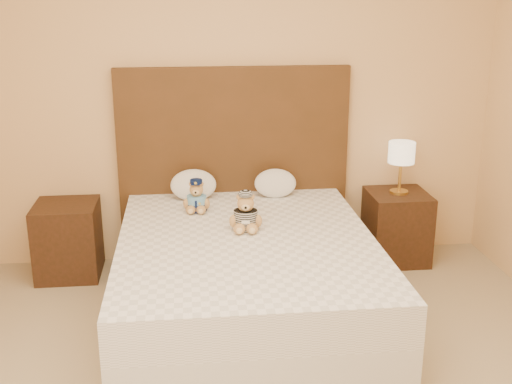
{
  "coord_description": "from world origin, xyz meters",
  "views": [
    {
      "loc": [
        -0.36,
        -2.53,
        2.03
      ],
      "look_at": [
        0.09,
        1.45,
        0.77
      ],
      "focal_mm": 45.0,
      "sensor_mm": 36.0,
      "label": 1
    }
  ],
  "objects_px": {
    "bed": "(247,278)",
    "pillow_left": "(193,183)",
    "teddy_prisoner": "(246,212)",
    "lamp": "(401,155)",
    "teddy_police": "(197,196)",
    "pillow_right": "(275,182)",
    "nightstand_left": "(68,240)",
    "nightstand_right": "(396,227)"
  },
  "relations": [
    {
      "from": "bed",
      "to": "pillow_left",
      "type": "distance_m",
      "value": 0.97
    },
    {
      "from": "teddy_prisoner",
      "to": "pillow_left",
      "type": "relative_size",
      "value": 0.74
    },
    {
      "from": "lamp",
      "to": "teddy_police",
      "type": "xyz_separation_m",
      "value": [
        -1.55,
        -0.25,
        -0.18
      ]
    },
    {
      "from": "bed",
      "to": "teddy_police",
      "type": "height_order",
      "value": "teddy_police"
    },
    {
      "from": "pillow_left",
      "to": "pillow_right",
      "type": "bearing_deg",
      "value": 0.0
    },
    {
      "from": "nightstand_left",
      "to": "pillow_right",
      "type": "distance_m",
      "value": 1.59
    },
    {
      "from": "bed",
      "to": "teddy_prisoner",
      "type": "distance_m",
      "value": 0.42
    },
    {
      "from": "bed",
      "to": "nightstand_left",
      "type": "bearing_deg",
      "value": 147.38
    },
    {
      "from": "teddy_police",
      "to": "pillow_left",
      "type": "height_order",
      "value": "pillow_left"
    },
    {
      "from": "nightstand_right",
      "to": "teddy_prisoner",
      "type": "relative_size",
      "value": 2.21
    },
    {
      "from": "pillow_left",
      "to": "pillow_right",
      "type": "relative_size",
      "value": 1.07
    },
    {
      "from": "lamp",
      "to": "teddy_police",
      "type": "bearing_deg",
      "value": -170.83
    },
    {
      "from": "teddy_prisoner",
      "to": "pillow_left",
      "type": "bearing_deg",
      "value": 120.25
    },
    {
      "from": "lamp",
      "to": "teddy_prisoner",
      "type": "distance_m",
      "value": 1.42
    },
    {
      "from": "bed",
      "to": "pillow_right",
      "type": "bearing_deg",
      "value": 70.32
    },
    {
      "from": "teddy_prisoner",
      "to": "pillow_right",
      "type": "distance_m",
      "value": 0.75
    },
    {
      "from": "teddy_police",
      "to": "pillow_right",
      "type": "height_order",
      "value": "teddy_police"
    },
    {
      "from": "nightstand_right",
      "to": "bed",
      "type": "bearing_deg",
      "value": -147.38
    },
    {
      "from": "lamp",
      "to": "pillow_right",
      "type": "distance_m",
      "value": 0.97
    },
    {
      "from": "lamp",
      "to": "teddy_police",
      "type": "relative_size",
      "value": 1.76
    },
    {
      "from": "nightstand_left",
      "to": "pillow_left",
      "type": "height_order",
      "value": "pillow_left"
    },
    {
      "from": "nightstand_left",
      "to": "pillow_right",
      "type": "relative_size",
      "value": 1.74
    },
    {
      "from": "bed",
      "to": "pillow_left",
      "type": "relative_size",
      "value": 5.91
    },
    {
      "from": "nightstand_left",
      "to": "lamp",
      "type": "relative_size",
      "value": 1.38
    },
    {
      "from": "bed",
      "to": "pillow_left",
      "type": "bearing_deg",
      "value": 110.84
    },
    {
      "from": "nightstand_right",
      "to": "teddy_police",
      "type": "relative_size",
      "value": 2.42
    },
    {
      "from": "teddy_prisoner",
      "to": "pillow_left",
      "type": "distance_m",
      "value": 0.76
    },
    {
      "from": "bed",
      "to": "teddy_prisoner",
      "type": "height_order",
      "value": "teddy_prisoner"
    },
    {
      "from": "bed",
      "to": "pillow_left",
      "type": "height_order",
      "value": "pillow_left"
    },
    {
      "from": "teddy_prisoner",
      "to": "pillow_right",
      "type": "height_order",
      "value": "teddy_prisoner"
    },
    {
      "from": "bed",
      "to": "nightstand_left",
      "type": "distance_m",
      "value": 1.48
    },
    {
      "from": "nightstand_left",
      "to": "lamp",
      "type": "height_order",
      "value": "lamp"
    },
    {
      "from": "nightstand_right",
      "to": "teddy_police",
      "type": "height_order",
      "value": "teddy_police"
    },
    {
      "from": "pillow_left",
      "to": "nightstand_left",
      "type": "bearing_deg",
      "value": -178.16
    },
    {
      "from": "lamp",
      "to": "teddy_prisoner",
      "type": "xyz_separation_m",
      "value": [
        -1.24,
        -0.66,
        -0.17
      ]
    },
    {
      "from": "pillow_right",
      "to": "pillow_left",
      "type": "bearing_deg",
      "value": 180.0
    },
    {
      "from": "nightstand_right",
      "to": "lamp",
      "type": "bearing_deg",
      "value": 180.0
    },
    {
      "from": "nightstand_left",
      "to": "teddy_prisoner",
      "type": "bearing_deg",
      "value": -27.65
    },
    {
      "from": "teddy_police",
      "to": "pillow_right",
      "type": "relative_size",
      "value": 0.72
    },
    {
      "from": "pillow_left",
      "to": "pillow_right",
      "type": "height_order",
      "value": "pillow_left"
    },
    {
      "from": "bed",
      "to": "pillow_right",
      "type": "distance_m",
      "value": 0.96
    },
    {
      "from": "nightstand_left",
      "to": "pillow_left",
      "type": "distance_m",
      "value": 1.01
    }
  ]
}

